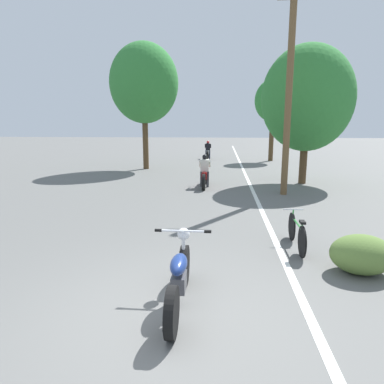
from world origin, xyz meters
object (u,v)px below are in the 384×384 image
(motorcycle_rider_far, at_px, (208,152))
(motorcycle_foreground, at_px, (179,277))
(utility_pole, at_px, (289,90))
(roadside_tree_right_near, at_px, (307,99))
(roadside_tree_right_far, at_px, (273,101))
(bicycle_parked, at_px, (297,233))
(roadside_tree_left, at_px, (144,83))
(motorcycle_rider_lead, at_px, (205,175))

(motorcycle_rider_far, bearing_deg, motorcycle_foreground, -88.77)
(utility_pole, xyz_separation_m, roadside_tree_right_near, (1.24, 2.51, -0.14))
(roadside_tree_right_far, height_order, bicycle_parked, roadside_tree_right_far)
(utility_pole, height_order, roadside_tree_left, utility_pole)
(roadside_tree_right_near, xyz_separation_m, bicycle_parked, (-1.96, -8.24, -3.30))
(motorcycle_rider_lead, height_order, motorcycle_rider_far, motorcycle_rider_lead)
(motorcycle_rider_far, bearing_deg, motorcycle_rider_lead, -88.31)
(roadside_tree_right_near, height_order, motorcycle_foreground, roadside_tree_right_near)
(roadside_tree_left, bearing_deg, motorcycle_rider_far, 60.76)
(motorcycle_rider_lead, xyz_separation_m, bicycle_parked, (2.32, -7.02, -0.17))
(motorcycle_foreground, relative_size, motorcycle_rider_lead, 0.98)
(motorcycle_rider_lead, height_order, bicycle_parked, motorcycle_rider_lead)
(roadside_tree_right_far, xyz_separation_m, motorcycle_rider_lead, (-4.16, -10.53, -3.60))
(motorcycle_rider_lead, bearing_deg, bicycle_parked, -71.71)
(roadside_tree_right_far, bearing_deg, roadside_tree_right_near, -89.25)
(motorcycle_rider_far, bearing_deg, roadside_tree_right_near, -65.83)
(roadside_tree_right_near, height_order, motorcycle_rider_lead, roadside_tree_right_near)
(roadside_tree_left, distance_m, bicycle_parked, 14.58)
(roadside_tree_left, distance_m, motorcycle_rider_far, 8.12)
(utility_pole, xyz_separation_m, roadside_tree_right_far, (1.12, 11.81, 0.32))
(utility_pole, height_order, roadside_tree_right_near, utility_pole)
(bicycle_parked, bearing_deg, motorcycle_rider_far, 98.16)
(utility_pole, bearing_deg, motorcycle_rider_lead, 157.07)
(roadside_tree_right_far, xyz_separation_m, motorcycle_rider_far, (-4.49, 0.98, -3.60))
(roadside_tree_right_far, bearing_deg, bicycle_parked, -95.98)
(utility_pole, distance_m, motorcycle_rider_lead, 4.65)
(roadside_tree_left, bearing_deg, motorcycle_foreground, -75.76)
(motorcycle_foreground, xyz_separation_m, bicycle_parked, (2.20, 2.54, -0.09))
(motorcycle_foreground, bearing_deg, roadside_tree_left, 104.24)
(utility_pole, bearing_deg, roadside_tree_right_near, 63.79)
(roadside_tree_right_near, distance_m, motorcycle_foreground, 11.99)
(motorcycle_rider_lead, bearing_deg, roadside_tree_right_far, 68.46)
(roadside_tree_right_far, relative_size, motorcycle_rider_far, 2.64)
(roadside_tree_left, xyz_separation_m, bicycle_parked, (6.02, -12.51, -4.46))
(roadside_tree_right_far, distance_m, roadside_tree_left, 9.36)
(utility_pole, relative_size, roadside_tree_right_near, 1.25)
(utility_pole, relative_size, roadside_tree_left, 1.05)
(roadside_tree_right_far, distance_m, bicycle_parked, 18.04)
(roadside_tree_right_near, bearing_deg, bicycle_parked, -103.37)
(roadside_tree_right_far, height_order, motorcycle_rider_lead, roadside_tree_right_far)
(utility_pole, distance_m, motorcycle_foreground, 9.39)
(utility_pole, bearing_deg, roadside_tree_right_far, 84.60)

